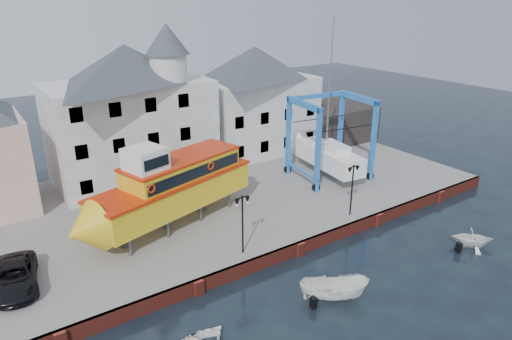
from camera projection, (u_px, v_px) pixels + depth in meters
ground at (300, 255)px, 32.17m from camera, size 140.00×140.00×0.00m
hardstanding at (221, 196)px, 40.48m from camera, size 44.00×22.00×1.00m
quay_wall at (299, 248)px, 32.07m from camera, size 44.00×0.47×1.00m
building_white_main at (132, 111)px, 41.18m from camera, size 14.00×8.30×14.00m
building_white_right at (255, 100)px, 49.18m from camera, size 12.00×8.00×11.20m
shed_dark at (334, 122)px, 54.17m from camera, size 8.00×7.00×4.00m
lamp_post_left at (242, 210)px, 29.50m from camera, size 1.12×0.32×4.20m
lamp_post_right at (353, 177)px, 34.74m from camera, size 1.12×0.32×4.20m
tour_boat at (164, 189)px, 32.92m from camera, size 15.40×7.65×6.54m
travel_lift at (324, 150)px, 43.34m from camera, size 7.39×9.82×14.48m
van at (15, 277)px, 26.74m from camera, size 3.18×5.54×1.46m
motorboat_a at (333, 299)px, 27.56m from camera, size 4.35×3.61×1.61m
motorboat_c at (471, 246)px, 33.38m from camera, size 3.89×3.87×1.55m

